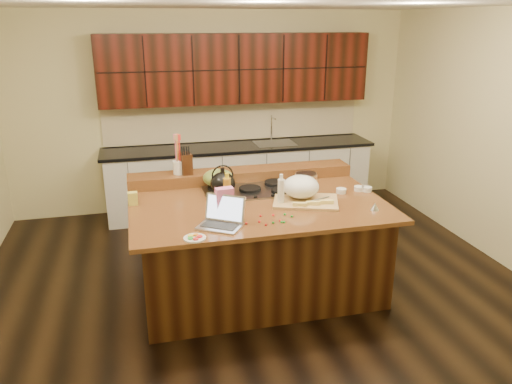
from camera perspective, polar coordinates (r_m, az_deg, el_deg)
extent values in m
cube|color=black|center=(5.15, 0.14, -10.81)|extent=(5.50, 5.00, 0.01)
cube|color=silver|center=(4.47, 0.17, 20.92)|extent=(5.50, 5.00, 0.01)
cube|color=beige|center=(7.03, -4.93, 9.07)|extent=(5.50, 0.01, 2.70)
cube|color=beige|center=(2.45, 14.97, -11.26)|extent=(5.50, 0.01, 2.70)
cube|color=beige|center=(5.92, 27.09, 5.17)|extent=(0.01, 5.00, 2.70)
cube|color=black|center=(4.94, 0.14, -6.33)|extent=(2.22, 1.42, 0.88)
cube|color=black|center=(4.76, 0.15, -1.33)|extent=(2.40, 1.60, 0.04)
cube|color=black|center=(5.38, -1.68, 1.99)|extent=(2.40, 0.30, 0.12)
cube|color=gray|center=(5.03, -0.69, 0.09)|extent=(0.92, 0.52, 0.02)
cylinder|color=black|center=(5.09, -4.32, 0.53)|extent=(0.22, 0.22, 0.03)
cylinder|color=black|center=(5.22, 2.18, 1.04)|extent=(0.22, 0.22, 0.03)
cylinder|color=black|center=(4.85, -3.79, -0.42)|extent=(0.22, 0.22, 0.03)
cylinder|color=black|center=(4.98, 3.01, 0.14)|extent=(0.22, 0.22, 0.03)
cylinder|color=black|center=(5.02, -0.69, 0.34)|extent=(0.22, 0.22, 0.03)
cube|color=silver|center=(6.97, -1.84, 1.44)|extent=(3.60, 0.62, 0.90)
cube|color=black|center=(6.85, -1.88, 5.19)|extent=(3.70, 0.66, 0.04)
cube|color=gray|center=(6.96, 2.16, 5.55)|extent=(0.55, 0.42, 0.01)
cylinder|color=gray|center=(7.09, 1.77, 7.33)|extent=(0.02, 0.02, 0.36)
cube|color=black|center=(6.82, -2.25, 13.91)|extent=(3.60, 0.34, 0.90)
cube|color=beige|center=(7.08, -2.44, 7.97)|extent=(3.60, 0.03, 0.50)
ellipsoid|color=black|center=(4.81, -3.82, 1.00)|extent=(0.27, 0.27, 0.22)
ellipsoid|color=olive|center=(5.06, -4.35, 1.63)|extent=(0.39, 0.39, 0.17)
cube|color=#B7B7BC|center=(4.18, -4.17, -3.96)|extent=(0.43, 0.40, 0.02)
cube|color=black|center=(4.18, -4.18, -3.83)|extent=(0.33, 0.28, 0.00)
cube|color=#B7B7BC|center=(4.24, -3.56, -1.83)|extent=(0.33, 0.25, 0.23)
cube|color=silver|center=(4.23, -3.59, -1.86)|extent=(0.30, 0.22, 0.19)
cylinder|color=#BD8321|center=(4.61, -3.31, -0.03)|extent=(0.09, 0.09, 0.27)
cylinder|color=silver|center=(4.64, 2.88, -0.03)|extent=(0.08, 0.08, 0.25)
cube|color=tan|center=(4.75, 5.70, -1.08)|extent=(0.71, 0.61, 0.03)
ellipsoid|color=white|center=(4.78, 5.15, 0.62)|extent=(0.35, 0.35, 0.22)
cube|color=#EDD872|center=(4.58, 5.01, -1.42)|extent=(0.13, 0.03, 0.03)
cube|color=#EDD872|center=(4.62, 6.55, -1.28)|extent=(0.13, 0.03, 0.03)
cube|color=#EDD872|center=(4.66, 8.05, -1.14)|extent=(0.13, 0.03, 0.03)
cylinder|color=gray|center=(4.76, 7.27, -0.80)|extent=(0.23, 0.09, 0.01)
cylinder|color=white|center=(5.16, 12.55, 0.33)|extent=(0.13, 0.13, 0.04)
cylinder|color=white|center=(5.16, 11.68, 0.40)|extent=(0.11, 0.11, 0.04)
cylinder|color=white|center=(5.06, 9.70, 0.15)|extent=(0.11, 0.11, 0.04)
cylinder|color=#996B3F|center=(5.31, 5.73, 1.49)|extent=(0.32, 0.32, 0.09)
cone|color=silver|center=(4.66, 13.41, -1.61)|extent=(0.08, 0.08, 0.07)
cube|color=#D26297|center=(4.30, -3.61, -1.34)|extent=(0.16, 0.10, 0.28)
cylinder|color=white|center=(3.99, -7.01, -5.25)|extent=(0.22, 0.22, 0.01)
cube|color=gold|center=(4.80, -13.90, -0.72)|extent=(0.09, 0.06, 0.12)
cylinder|color=white|center=(5.25, -8.81, 2.80)|extent=(0.15, 0.15, 0.14)
cube|color=black|center=(5.25, -8.06, 3.26)|extent=(0.13, 0.19, 0.22)
ellipsoid|color=red|center=(4.29, 2.78, -3.29)|extent=(0.02, 0.02, 0.02)
ellipsoid|color=#198C26|center=(4.39, 4.12, -2.78)|extent=(0.02, 0.02, 0.02)
ellipsoid|color=red|center=(4.41, 1.99, -2.63)|extent=(0.02, 0.02, 0.02)
ellipsoid|color=#198C26|center=(4.27, 2.93, -3.44)|extent=(0.02, 0.02, 0.02)
ellipsoid|color=red|center=(4.23, -1.11, -3.60)|extent=(0.02, 0.02, 0.02)
ellipsoid|color=#198C26|center=(4.25, 1.96, -3.51)|extent=(0.02, 0.02, 0.02)
ellipsoid|color=red|center=(4.39, 0.52, -2.74)|extent=(0.02, 0.02, 0.02)
ellipsoid|color=#198C26|center=(4.43, 3.31, -2.55)|extent=(0.02, 0.02, 0.02)
ellipsoid|color=red|center=(4.27, 0.39, -3.41)|extent=(0.02, 0.02, 0.02)
ellipsoid|color=#198C26|center=(4.29, -1.51, -3.26)|extent=(0.02, 0.02, 0.02)
ellipsoid|color=red|center=(4.20, 1.15, -3.76)|extent=(0.02, 0.02, 0.02)
ellipsoid|color=#198C26|center=(4.26, 3.22, -3.45)|extent=(0.02, 0.02, 0.02)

